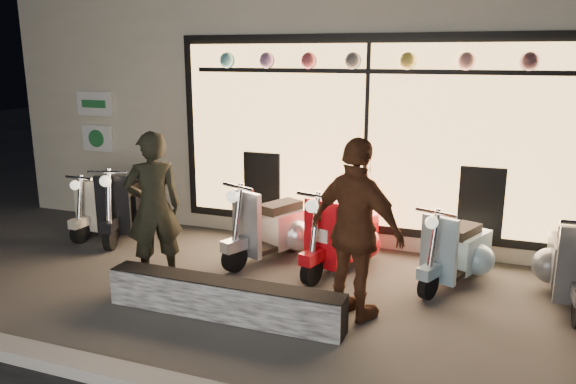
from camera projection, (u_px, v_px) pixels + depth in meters
name	position (u px, v px, depth m)	size (l,w,h in m)	color
ground	(253.00, 293.00, 6.31)	(40.00, 40.00, 0.00)	#383533
kerb	(150.00, 383.00, 4.48)	(40.00, 0.25, 0.12)	slate
shop_building	(362.00, 83.00, 10.33)	(10.20, 6.23, 4.20)	beige
graffiti_barrier	(224.00, 299.00, 5.68)	(2.53, 0.28, 0.40)	black
scooter_silver	(278.00, 226.00, 7.36)	(0.84, 1.42, 1.04)	black
scooter_red	(345.00, 235.00, 7.02)	(0.71, 1.44, 1.03)	black
scooter_black	(126.00, 206.00, 8.34)	(0.78, 1.46, 1.05)	black
scooter_cream	(111.00, 207.00, 8.48)	(0.45, 1.28, 0.91)	black
scooter_blue	(459.00, 250.00, 6.56)	(0.75, 1.30, 0.94)	black
scooter_grey	(572.00, 263.00, 6.09)	(0.46, 1.41, 1.02)	black
man	(154.00, 208.00, 6.47)	(0.65, 0.43, 1.78)	black
woman	(356.00, 231.00, 5.51)	(1.08, 0.45, 1.85)	#59301C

